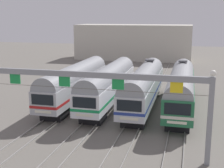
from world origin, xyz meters
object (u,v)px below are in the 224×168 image
commuter_train_green (181,87)px  commuter_train_silver (144,85)px  commuter_train_white (109,83)px  catenary_gantry (91,89)px  commuter_train_stainless (75,81)px

commuter_train_green → commuter_train_silver: bearing=180.0°
commuter_train_white → commuter_train_green: commuter_train_green is taller
commuter_train_white → commuter_train_silver: size_ratio=1.00×
catenary_gantry → commuter_train_silver: bearing=81.1°
commuter_train_white → catenary_gantry: (2.12, -13.49, 2.44)m
commuter_train_stainless → commuter_train_white: size_ratio=1.00×
commuter_train_white → commuter_train_silver: 4.25m
commuter_train_stainless → commuter_train_white: 4.25m
commuter_train_white → commuter_train_silver: commuter_train_silver is taller
commuter_train_white → commuter_train_green: (8.50, 0.00, 0.00)m
commuter_train_green → catenary_gantry: 15.13m
commuter_train_white → catenary_gantry: bearing=-81.1°
commuter_train_green → catenary_gantry: size_ratio=1.00×
commuter_train_silver → catenary_gantry: catenary_gantry is taller
commuter_train_silver → catenary_gantry: bearing=-98.9°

